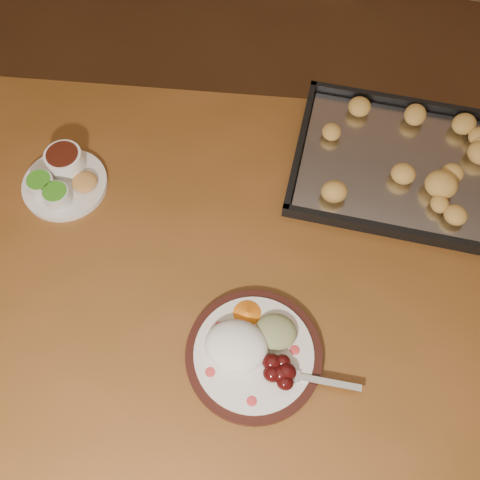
# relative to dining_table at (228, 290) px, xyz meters

# --- Properties ---
(ground) EXTENTS (4.00, 4.00, 0.00)m
(ground) POSITION_rel_dining_table_xyz_m (-0.13, -0.05, -0.65)
(ground) COLOR brown
(ground) RESTS_ON ground
(dining_table) EXTENTS (1.61, 1.11, 0.75)m
(dining_table) POSITION_rel_dining_table_xyz_m (0.00, 0.00, 0.00)
(dining_table) COLOR brown
(dining_table) RESTS_ON ground
(dinner_plate) EXTENTS (0.31, 0.24, 0.06)m
(dinner_plate) POSITION_rel_dining_table_xyz_m (0.08, -0.15, 0.11)
(dinner_plate) COLOR black
(dinner_plate) RESTS_ON dining_table
(condiment_saucer) EXTENTS (0.17, 0.17, 0.06)m
(condiment_saucer) POSITION_rel_dining_table_xyz_m (-0.38, 0.11, 0.12)
(condiment_saucer) COLOR silver
(condiment_saucer) RESTS_ON dining_table
(baking_tray) EXTENTS (0.48, 0.36, 0.05)m
(baking_tray) POSITION_rel_dining_table_xyz_m (0.31, 0.32, 0.11)
(baking_tray) COLOR black
(baking_tray) RESTS_ON dining_table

